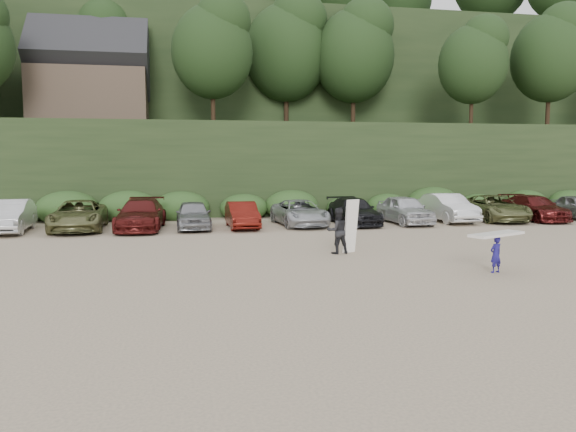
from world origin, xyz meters
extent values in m
plane|color=tan|center=(0.00, 0.00, 0.00)|extent=(120.00, 120.00, 0.00)
cube|color=black|center=(0.00, 22.00, 3.00)|extent=(80.00, 14.00, 6.00)
cube|color=black|center=(0.00, 40.00, 8.00)|extent=(90.00, 30.00, 16.00)
ellipsoid|color=black|center=(0.00, 22.00, 11.00)|extent=(66.00, 12.00, 10.00)
cube|color=#2B491E|center=(-0.55, 14.50, 0.60)|extent=(46.20, 2.00, 1.20)
cube|color=brown|center=(-12.00, 24.00, 8.00)|extent=(8.00, 6.00, 4.00)
imported|color=silver|center=(-14.21, 10.13, 0.82)|extent=(1.99, 5.04, 1.63)
imported|color=#65663B|center=(-10.97, 10.27, 0.77)|extent=(2.77, 5.65, 1.54)
imported|color=#501412|center=(-7.83, 9.93, 0.79)|extent=(2.61, 5.62, 1.59)
imported|color=gray|center=(-5.17, 9.75, 0.74)|extent=(1.78, 4.37, 1.49)
imported|color=#61140E|center=(-2.62, 9.62, 0.69)|extent=(1.53, 4.22, 1.38)
imported|color=#A9ABAF|center=(0.63, 10.10, 0.70)|extent=(2.69, 5.22, 1.41)
imported|color=black|center=(3.70, 10.05, 0.73)|extent=(2.14, 5.06, 1.46)
imported|color=silver|center=(6.64, 9.78, 0.80)|extent=(2.10, 4.79, 1.60)
imported|color=silver|center=(9.47, 10.26, 0.81)|extent=(1.82, 4.96, 1.62)
imported|color=#64683C|center=(12.43, 10.17, 0.75)|extent=(2.83, 5.56, 1.51)
imported|color=#4F1212|center=(14.91, 9.91, 0.74)|extent=(2.13, 5.10, 1.47)
imported|color=navy|center=(4.17, -3.52, 0.60)|extent=(0.50, 0.39, 1.20)
cube|color=silver|center=(4.17, -3.52, 1.27)|extent=(2.25, 1.44, 0.09)
imported|color=black|center=(0.13, 0.99, 0.90)|extent=(0.93, 0.76, 1.79)
cube|color=white|center=(0.69, 1.04, 1.06)|extent=(0.67, 0.53, 2.11)
camera|label=1|loc=(-5.97, -19.88, 3.76)|focal=35.00mm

